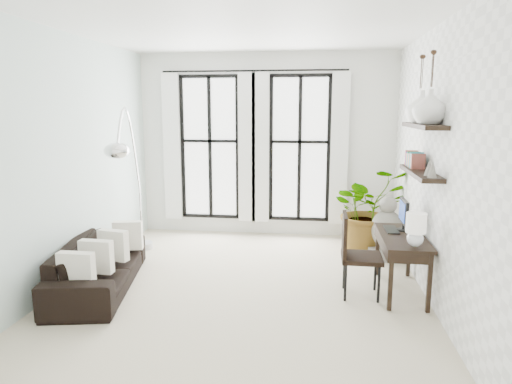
% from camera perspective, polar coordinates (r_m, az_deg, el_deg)
% --- Properties ---
extents(floor, '(5.00, 5.00, 0.00)m').
position_cam_1_polar(floor, '(6.04, -1.48, -11.47)').
color(floor, beige).
rests_on(floor, ground).
extents(ceiling, '(5.00, 5.00, 0.00)m').
position_cam_1_polar(ceiling, '(5.68, -1.64, 20.05)').
color(ceiling, white).
rests_on(ceiling, wall_back).
extents(wall_left, '(0.00, 5.00, 5.00)m').
position_cam_1_polar(wall_left, '(6.39, -21.96, 3.83)').
color(wall_left, silver).
rests_on(wall_left, floor).
extents(wall_right, '(0.00, 5.00, 5.00)m').
position_cam_1_polar(wall_right, '(5.74, 21.28, 3.21)').
color(wall_right, white).
rests_on(wall_right, floor).
extents(wall_back, '(4.50, 0.00, 4.50)m').
position_cam_1_polar(wall_back, '(8.11, 1.23, 5.82)').
color(wall_back, white).
rests_on(wall_back, floor).
extents(windows, '(3.26, 0.13, 2.65)m').
position_cam_1_polar(windows, '(8.06, -0.25, 5.51)').
color(windows, white).
rests_on(windows, wall_back).
extents(wall_shelves, '(0.25, 1.30, 0.60)m').
position_cam_1_polar(wall_shelves, '(5.73, 19.90, 4.57)').
color(wall_shelves, black).
rests_on(wall_shelves, wall_right).
extents(sofa, '(1.17, 2.16, 0.60)m').
position_cam_1_polar(sofa, '(6.14, -19.07, -8.69)').
color(sofa, black).
rests_on(sofa, floor).
extents(throw_pillows, '(0.40, 1.52, 0.40)m').
position_cam_1_polar(throw_pillows, '(6.04, -18.33, -6.97)').
color(throw_pillows, silver).
rests_on(throw_pillows, sofa).
extents(plant, '(1.52, 1.42, 1.35)m').
position_cam_1_polar(plant, '(7.46, 13.90, -2.07)').
color(plant, '#2D7228').
rests_on(plant, floor).
extents(desk, '(0.52, 1.23, 1.12)m').
position_cam_1_polar(desk, '(5.80, 17.88, -5.70)').
color(desk, black).
rests_on(desk, floor).
extents(desk_chair, '(0.49, 0.49, 1.01)m').
position_cam_1_polar(desk_chair, '(5.65, 12.16, -7.06)').
color(desk_chair, black).
rests_on(desk_chair, floor).
extents(arc_lamp, '(0.72, 1.96, 2.27)m').
position_cam_1_polar(arc_lamp, '(6.58, -15.71, 5.81)').
color(arc_lamp, silver).
rests_on(arc_lamp, floor).
extents(buddha, '(0.53, 0.53, 0.95)m').
position_cam_1_polar(buddha, '(7.22, 16.01, -4.83)').
color(buddha, gray).
rests_on(buddha, floor).
extents(vase_a, '(0.37, 0.37, 0.38)m').
position_cam_1_polar(vase_a, '(5.42, 20.90, 9.92)').
color(vase_a, white).
rests_on(vase_a, shelf_upper).
extents(vase_b, '(0.37, 0.37, 0.38)m').
position_cam_1_polar(vase_b, '(5.82, 20.00, 9.97)').
color(vase_b, white).
rests_on(vase_b, shelf_upper).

